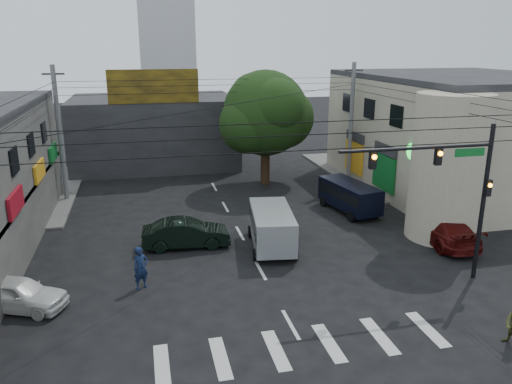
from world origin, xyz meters
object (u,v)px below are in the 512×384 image
object	(u,v)px
traffic_officer	(141,268)
maroon_sedan	(443,230)
traffic_gantry	(453,180)
navy_van	(349,198)
utility_pole_far_left	(60,135)
street_tree	(265,113)
utility_pole_far_right	(351,124)
dark_sedan	(186,233)
white_compact	(18,294)
silver_minivan	(272,229)

from	to	relation	value
traffic_officer	maroon_sedan	bearing A→B (deg)	-20.62
traffic_gantry	navy_van	xyz separation A→B (m)	(-0.19, 10.18, -3.86)
utility_pole_far_left	street_tree	bearing A→B (deg)	3.95
utility_pole_far_right	dark_sedan	bearing A→B (deg)	-143.09
street_tree	dark_sedan	bearing A→B (deg)	-122.48
dark_sedan	white_compact	world-z (taller)	dark_sedan
utility_pole_far_right	traffic_officer	distance (m)	22.00
street_tree	utility_pole_far_right	distance (m)	6.63
white_compact	maroon_sedan	distance (m)	21.14
traffic_officer	dark_sedan	bearing A→B (deg)	34.15
silver_minivan	traffic_officer	world-z (taller)	silver_minivan
traffic_officer	silver_minivan	bearing A→B (deg)	-1.78
street_tree	silver_minivan	size ratio (longest dim) A/B	1.71
white_compact	street_tree	bearing A→B (deg)	-18.44
street_tree	traffic_officer	world-z (taller)	street_tree
utility_pole_far_right	traffic_officer	bearing A→B (deg)	-137.82
traffic_gantry	white_compact	xyz separation A→B (m)	(-18.32, 1.70, -4.15)
silver_minivan	street_tree	bearing A→B (deg)	-4.36
utility_pole_far_right	white_compact	size ratio (longest dim) A/B	2.14
white_compact	silver_minivan	distance (m)	12.38
traffic_gantry	white_compact	world-z (taller)	traffic_gantry
maroon_sedan	silver_minivan	size ratio (longest dim) A/B	1.06
traffic_gantry	utility_pole_far_right	world-z (taller)	utility_pole_far_right
traffic_officer	navy_van	bearing A→B (deg)	3.72
traffic_gantry	utility_pole_far_left	world-z (taller)	utility_pole_far_left
utility_pole_far_left	maroon_sedan	xyz separation A→B (m)	(21.00, -12.87, -3.84)
navy_van	traffic_officer	distance (m)	15.31
maroon_sedan	utility_pole_far_left	bearing A→B (deg)	-27.56
silver_minivan	navy_van	xyz separation A→B (m)	(6.39, 4.58, -0.07)
utility_pole_far_right	navy_van	xyz separation A→B (m)	(-2.87, -6.83, -3.63)
traffic_gantry	traffic_officer	xyz separation A→B (m)	(-13.40, 2.44, -3.86)
street_tree	utility_pole_far_right	bearing A→B (deg)	-8.75
utility_pole_far_right	traffic_officer	size ratio (longest dim) A/B	4.73
traffic_gantry	white_compact	size ratio (longest dim) A/B	1.67
utility_pole_far_right	silver_minivan	world-z (taller)	utility_pole_far_right
street_tree	white_compact	size ratio (longest dim) A/B	2.02
traffic_gantry	silver_minivan	distance (m)	9.43
white_compact	silver_minivan	xyz separation A→B (m)	(11.75, 3.90, 0.36)
dark_sedan	traffic_officer	world-z (taller)	traffic_officer
traffic_gantry	navy_van	world-z (taller)	traffic_gantry
maroon_sedan	traffic_gantry	bearing A→B (deg)	61.04
street_tree	navy_van	xyz separation A→B (m)	(3.63, -7.83, -4.50)
utility_pole_far_left	utility_pole_far_right	bearing A→B (deg)	0.00
dark_sedan	traffic_gantry	bearing A→B (deg)	-117.82
utility_pole_far_left	traffic_officer	size ratio (longest dim) A/B	4.73
navy_van	white_compact	bearing A→B (deg)	105.13
street_tree	maroon_sedan	distance (m)	16.02
utility_pole_far_left	silver_minivan	bearing A→B (deg)	-44.16
street_tree	traffic_officer	bearing A→B (deg)	-121.60
street_tree	maroon_sedan	size ratio (longest dim) A/B	1.61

